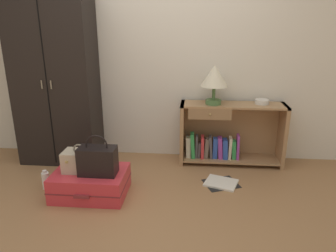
{
  "coord_description": "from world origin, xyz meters",
  "views": [
    {
      "loc": [
        0.47,
        -2.18,
        1.57
      ],
      "look_at": [
        0.19,
        0.89,
        0.55
      ],
      "focal_mm": 33.97,
      "sensor_mm": 36.0,
      "label": 1
    }
  ],
  "objects_px": {
    "wardrobe": "(56,81)",
    "bottle": "(46,180)",
    "suitcase_large": "(91,183)",
    "table_lamp": "(214,78)",
    "handbag": "(98,160)",
    "bookshelf": "(226,135)",
    "train_case": "(80,161)",
    "bowl": "(262,102)",
    "open_book_on_floor": "(221,183)"
  },
  "relations": [
    {
      "from": "wardrobe",
      "to": "table_lamp",
      "type": "xyz_separation_m",
      "value": [
        1.75,
        0.03,
        0.05
      ]
    },
    {
      "from": "bowl",
      "to": "bottle",
      "type": "distance_m",
      "value": 2.4
    },
    {
      "from": "bottle",
      "to": "open_book_on_floor",
      "type": "height_order",
      "value": "bottle"
    },
    {
      "from": "wardrobe",
      "to": "bowl",
      "type": "bearing_deg",
      "value": 2.24
    },
    {
      "from": "bowl",
      "to": "handbag",
      "type": "bearing_deg",
      "value": -150.37
    },
    {
      "from": "table_lamp",
      "to": "open_book_on_floor",
      "type": "distance_m",
      "value": 1.11
    },
    {
      "from": "train_case",
      "to": "handbag",
      "type": "bearing_deg",
      "value": -14.42
    },
    {
      "from": "suitcase_large",
      "to": "open_book_on_floor",
      "type": "height_order",
      "value": "suitcase_large"
    },
    {
      "from": "suitcase_large",
      "to": "train_case",
      "type": "bearing_deg",
      "value": 173.41
    },
    {
      "from": "wardrobe",
      "to": "suitcase_large",
      "type": "relative_size",
      "value": 2.77
    },
    {
      "from": "table_lamp",
      "to": "suitcase_large",
      "type": "xyz_separation_m",
      "value": [
        -1.16,
        -0.81,
        -0.88
      ]
    },
    {
      "from": "wardrobe",
      "to": "train_case",
      "type": "height_order",
      "value": "wardrobe"
    },
    {
      "from": "suitcase_large",
      "to": "train_case",
      "type": "xyz_separation_m",
      "value": [
        -0.09,
        0.01,
        0.22
      ]
    },
    {
      "from": "bookshelf",
      "to": "bowl",
      "type": "xyz_separation_m",
      "value": [
        0.37,
        0.01,
        0.39
      ]
    },
    {
      "from": "suitcase_large",
      "to": "train_case",
      "type": "distance_m",
      "value": 0.24
    },
    {
      "from": "table_lamp",
      "to": "bowl",
      "type": "xyz_separation_m",
      "value": [
        0.53,
        0.06,
        -0.27
      ]
    },
    {
      "from": "bowl",
      "to": "handbag",
      "type": "height_order",
      "value": "bowl"
    },
    {
      "from": "handbag",
      "to": "bottle",
      "type": "distance_m",
      "value": 0.64
    },
    {
      "from": "wardrobe",
      "to": "suitcase_large",
      "type": "xyz_separation_m",
      "value": [
        0.59,
        -0.78,
        -0.82
      ]
    },
    {
      "from": "wardrobe",
      "to": "suitcase_large",
      "type": "distance_m",
      "value": 1.28
    },
    {
      "from": "table_lamp",
      "to": "open_book_on_floor",
      "type": "bearing_deg",
      "value": -80.06
    },
    {
      "from": "bookshelf",
      "to": "suitcase_large",
      "type": "relative_size",
      "value": 1.71
    },
    {
      "from": "handbag",
      "to": "bottle",
      "type": "xyz_separation_m",
      "value": [
        -0.57,
        0.1,
        -0.28
      ]
    },
    {
      "from": "suitcase_large",
      "to": "open_book_on_floor",
      "type": "bearing_deg",
      "value": 14.13
    },
    {
      "from": "suitcase_large",
      "to": "handbag",
      "type": "relative_size",
      "value": 1.8
    },
    {
      "from": "suitcase_large",
      "to": "train_case",
      "type": "height_order",
      "value": "train_case"
    },
    {
      "from": "table_lamp",
      "to": "open_book_on_floor",
      "type": "height_order",
      "value": "table_lamp"
    },
    {
      "from": "bookshelf",
      "to": "train_case",
      "type": "height_order",
      "value": "bookshelf"
    },
    {
      "from": "wardrobe",
      "to": "bottle",
      "type": "relative_size",
      "value": 9.61
    },
    {
      "from": "bowl",
      "to": "open_book_on_floor",
      "type": "xyz_separation_m",
      "value": [
        -0.44,
        -0.56,
        -0.72
      ]
    },
    {
      "from": "wardrobe",
      "to": "bottle",
      "type": "xyz_separation_m",
      "value": [
        0.11,
        -0.72,
        -0.85
      ]
    },
    {
      "from": "bookshelf",
      "to": "train_case",
      "type": "bearing_deg",
      "value": -149.21
    },
    {
      "from": "open_book_on_floor",
      "to": "handbag",
      "type": "bearing_deg",
      "value": -163.0
    },
    {
      "from": "train_case",
      "to": "bottle",
      "type": "xyz_separation_m",
      "value": [
        -0.38,
        0.05,
        -0.25
      ]
    },
    {
      "from": "bottle",
      "to": "suitcase_large",
      "type": "bearing_deg",
      "value": -7.32
    },
    {
      "from": "suitcase_large",
      "to": "table_lamp",
      "type": "bearing_deg",
      "value": 35.06
    },
    {
      "from": "handbag",
      "to": "open_book_on_floor",
      "type": "height_order",
      "value": "handbag"
    },
    {
      "from": "bookshelf",
      "to": "open_book_on_floor",
      "type": "height_order",
      "value": "bookshelf"
    },
    {
      "from": "handbag",
      "to": "bowl",
      "type": "bearing_deg",
      "value": 29.63
    },
    {
      "from": "bookshelf",
      "to": "bottle",
      "type": "bearing_deg",
      "value": -156.21
    },
    {
      "from": "bottle",
      "to": "train_case",
      "type": "bearing_deg",
      "value": -7.5
    },
    {
      "from": "suitcase_large",
      "to": "handbag",
      "type": "xyz_separation_m",
      "value": [
        0.1,
        -0.04,
        0.25
      ]
    },
    {
      "from": "wardrobe",
      "to": "bookshelf",
      "type": "xyz_separation_m",
      "value": [
        1.91,
        0.07,
        -0.61
      ]
    },
    {
      "from": "wardrobe",
      "to": "bottle",
      "type": "bearing_deg",
      "value": -81.03
    },
    {
      "from": "train_case",
      "to": "bottle",
      "type": "bearing_deg",
      "value": 172.5
    },
    {
      "from": "suitcase_large",
      "to": "handbag",
      "type": "distance_m",
      "value": 0.27
    },
    {
      "from": "bookshelf",
      "to": "bowl",
      "type": "height_order",
      "value": "bowl"
    },
    {
      "from": "bookshelf",
      "to": "table_lamp",
      "type": "bearing_deg",
      "value": -166.2
    },
    {
      "from": "bookshelf",
      "to": "bottle",
      "type": "relative_size",
      "value": 5.92
    },
    {
      "from": "bookshelf",
      "to": "wardrobe",
      "type": "bearing_deg",
      "value": -177.79
    }
  ]
}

